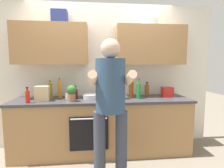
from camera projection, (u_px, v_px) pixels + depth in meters
name	position (u px, v px, depth m)	size (l,w,h in m)	color
ground_plane	(103.00, 152.00, 2.88)	(12.00, 12.00, 0.00)	#756B5B
back_wall_unit	(102.00, 62.00, 2.98)	(4.00, 0.38, 2.50)	silver
counter	(103.00, 126.00, 2.83)	(2.84, 0.67, 0.90)	#A37547
person_standing	(110.00, 101.00, 1.98)	(0.49, 0.45, 1.74)	#383D4C
bottle_juice	(60.00, 90.00, 2.83)	(0.05, 0.05, 0.33)	orange
bottle_oil	(50.00, 91.00, 2.82)	(0.06, 0.06, 0.29)	olive
bottle_soda	(139.00, 91.00, 2.78)	(0.06, 0.06, 0.32)	#198C33
bottle_wine	(76.00, 94.00, 2.77)	(0.07, 0.07, 0.21)	#471419
bottle_vinegar	(131.00, 89.00, 2.82)	(0.08, 0.08, 0.33)	brown
bottle_syrup	(147.00, 90.00, 3.03)	(0.07, 0.07, 0.24)	#8C4C14
bottle_hotsauce	(28.00, 96.00, 2.46)	(0.06, 0.06, 0.23)	red
cup_coffee	(68.00, 96.00, 2.74)	(0.08, 0.08, 0.09)	white
cup_tea	(40.00, 95.00, 2.81)	(0.07, 0.07, 0.10)	#33598C
cup_stoneware	(102.00, 94.00, 2.95)	(0.08, 0.08, 0.09)	slate
mixing_bowl	(91.00, 96.00, 2.79)	(0.25, 0.25, 0.07)	silver
knife_block	(121.00, 91.00, 2.76)	(0.10, 0.14, 0.30)	brown
potted_herb	(72.00, 92.00, 2.58)	(0.14, 0.14, 0.24)	#9E6647
grocery_bag_bread	(42.00, 93.00, 2.61)	(0.20, 0.18, 0.23)	tan
grocery_bag_crisps	(167.00, 92.00, 2.95)	(0.18, 0.15, 0.17)	red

